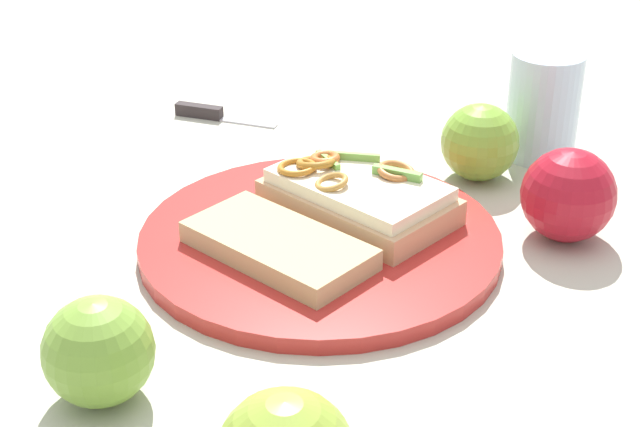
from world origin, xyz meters
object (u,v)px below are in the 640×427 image
Objects in this scene: drinking_glass at (543,105)px; apple_0 at (568,195)px; knife at (211,114)px; apple_2 at (480,142)px; plate at (320,241)px; apple_3 at (99,351)px; bread_slice_side at (278,246)px; sandwich at (357,195)px.

apple_0 is at bearing -160.96° from drinking_glass.
apple_2 is at bearing -9.40° from knife.
apple_2 is at bearing -25.40° from plate.
plate is at bearing 118.24° from apple_0.
bread_slice_side is at bearing -11.62° from apple_3.
knife is at bearing 84.50° from apple_2.
bread_slice_side is 2.07× the size of apple_3.
knife is (0.22, 0.23, -0.00)m from plate.
apple_3 is (-0.44, 0.15, -0.00)m from apple_2.
apple_2 is at bearing 149.81° from drinking_glass.
drinking_glass reaches higher than bread_slice_side.
bread_slice_side is at bearing 154.08° from drinking_glass.
sandwich is at bearing 152.45° from apple_2.
sandwich is at bearing 107.47° from apple_0.
apple_3 is 0.69× the size of drinking_glass.
sandwich is 0.19m from apple_0.
bread_slice_side is (-0.05, 0.02, 0.02)m from plate.
apple_0 is (0.15, -0.21, 0.02)m from bread_slice_side.
knife is (0.17, 0.25, -0.03)m from sandwich.
drinking_glass is at bearing -30.19° from apple_2.
apple_0 is 0.18m from drinking_glass.
apple_3 is at bearing 159.31° from drinking_glass.
apple_3 is (-0.25, 0.06, 0.03)m from plate.
apple_0 is 0.13m from apple_2.
apple_0 is at bearing 37.98° from sandwich.
apple_2 is at bearing -18.85° from apple_3.
plate is at bearing 154.60° from apple_2.
sandwich reaches higher than knife.
knife is (0.12, 0.42, -0.04)m from apple_0.
drinking_glass is at bearing -20.69° from apple_3.
drinking_glass reaches higher than apple_2.
plate and knife have the same top height.
plate is 0.05m from bread_slice_side.
apple_3 is at bearing -83.73° from sandwich.
knife is at bearing 45.95° from plate.
apple_0 is 0.44m from knife.
plate is at bearing 153.18° from drinking_glass.
apple_3 is at bearing -82.57° from bread_slice_side.
apple_0 reaches higher than apple_3.
apple_2 is (0.24, -0.11, 0.01)m from bread_slice_side.
bread_slice_side is at bearing 125.64° from apple_0.
drinking_glass is (0.52, -0.19, 0.02)m from apple_3.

